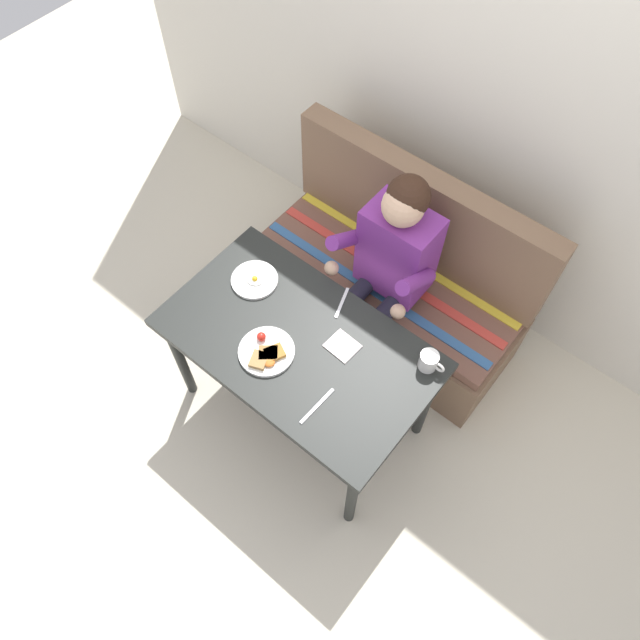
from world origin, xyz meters
TOP-DOWN VIEW (x-y plane):
  - ground_plane at (0.00, 0.00)m, footprint 8.00×8.00m
  - back_wall at (0.00, 1.27)m, footprint 4.40×0.10m
  - table at (0.00, 0.00)m, footprint 1.20×0.70m
  - couch at (0.00, 0.76)m, footprint 1.44×0.56m
  - person at (0.06, 0.59)m, footprint 0.45×0.61m
  - plate_breakfast at (-0.07, -0.13)m, footprint 0.24×0.24m
  - plate_eggs at (-0.36, 0.12)m, footprint 0.22×0.22m
  - coffee_mug at (0.50, 0.26)m, footprint 0.12×0.08m
  - napkin at (0.16, 0.10)m, footprint 0.14×0.12m
  - fork at (0.02, 0.28)m, footprint 0.07×0.17m
  - knife at (0.26, -0.18)m, footprint 0.02×0.20m

SIDE VIEW (x-z plane):
  - ground_plane at x=0.00m, z-range 0.00..0.00m
  - couch at x=0.00m, z-range -0.17..0.83m
  - table at x=0.00m, z-range 0.28..1.01m
  - fork at x=0.02m, z-range 0.73..0.73m
  - knife at x=0.26m, z-range 0.73..0.73m
  - napkin at x=0.16m, z-range 0.73..0.74m
  - plate_eggs at x=-0.36m, z-range 0.72..0.76m
  - person at x=0.06m, z-range 0.13..1.35m
  - plate_breakfast at x=-0.07m, z-range 0.72..0.77m
  - coffee_mug at x=0.50m, z-range 0.73..0.82m
  - back_wall at x=0.00m, z-range 0.00..2.60m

